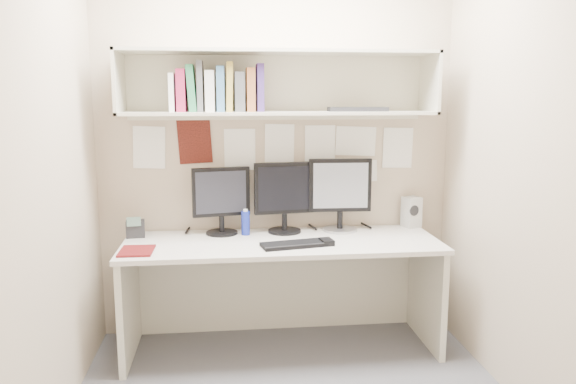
{
  "coord_description": "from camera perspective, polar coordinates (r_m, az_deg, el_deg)",
  "views": [
    {
      "loc": [
        -0.35,
        -2.8,
        1.64
      ],
      "look_at": [
        0.01,
        0.35,
        1.09
      ],
      "focal_mm": 35.0,
      "sensor_mm": 36.0,
      "label": 1
    }
  ],
  "objects": [
    {
      "name": "wall_right",
      "position": [
        3.22,
        22.39,
        2.98
      ],
      "size": [
        0.02,
        2.0,
        2.6
      ],
      "primitive_type": "cube",
      "color": "tan",
      "rests_on": "ground"
    },
    {
      "name": "pinned_papers",
      "position": [
        3.83,
        -1.17,
        3.93
      ],
      "size": [
        1.92,
        0.01,
        0.48
      ],
      "primitive_type": null,
      "color": "white",
      "rests_on": "wall_back"
    },
    {
      "name": "desk",
      "position": [
        3.7,
        -0.62,
        -10.38
      ],
      "size": [
        2.0,
        0.7,
        0.73
      ],
      "color": "beige",
      "rests_on": "floor"
    },
    {
      "name": "book_stack",
      "position": [
        3.59,
        -7.16,
        10.28
      ],
      "size": [
        0.58,
        0.19,
        0.31
      ],
      "color": "white",
      "rests_on": "overhead_hutch"
    },
    {
      "name": "maroon_notebook",
      "position": [
        3.44,
        -15.13,
        -5.8
      ],
      "size": [
        0.2,
        0.24,
        0.01
      ],
      "primitive_type": "cube",
      "rotation": [
        0.0,
        0.0,
        -0.02
      ],
      "color": "#540E10",
      "rests_on": "desk"
    },
    {
      "name": "monitor_right",
      "position": [
        3.81,
        5.31,
        -0.0
      ],
      "size": [
        0.42,
        0.23,
        0.49
      ],
      "rotation": [
        0.0,
        0.0,
        -0.04
      ],
      "color": "#A5A5AA",
      "rests_on": "desk"
    },
    {
      "name": "blue_bottle",
      "position": [
        3.72,
        -4.34,
        -3.13
      ],
      "size": [
        0.06,
        0.06,
        0.17
      ],
      "color": "navy",
      "rests_on": "desk"
    },
    {
      "name": "wall_back",
      "position": [
        3.84,
        -1.18,
        4.68
      ],
      "size": [
        2.4,
        0.02,
        2.6
      ],
      "primitive_type": "cube",
      "color": "tan",
      "rests_on": "ground"
    },
    {
      "name": "mouse",
      "position": [
        3.49,
        3.95,
        -5.07
      ],
      "size": [
        0.09,
        0.12,
        0.03
      ],
      "primitive_type": "cube",
      "rotation": [
        0.0,
        0.0,
        0.16
      ],
      "color": "black",
      "rests_on": "desk"
    },
    {
      "name": "keyboard",
      "position": [
        3.45,
        0.92,
        -5.33
      ],
      "size": [
        0.46,
        0.24,
        0.02
      ],
      "primitive_type": "cube",
      "rotation": [
        0.0,
        0.0,
        0.2
      ],
      "color": "black",
      "rests_on": "desk"
    },
    {
      "name": "monitor_left",
      "position": [
        3.73,
        -6.8,
        -0.57
      ],
      "size": [
        0.38,
        0.21,
        0.44
      ],
      "rotation": [
        0.0,
        0.0,
        0.19
      ],
      "color": "black",
      "rests_on": "desk"
    },
    {
      "name": "hutch_tray",
      "position": [
        3.68,
        7.08,
        8.35
      ],
      "size": [
        0.38,
        0.15,
        0.03
      ],
      "primitive_type": "cube",
      "rotation": [
        0.0,
        0.0,
        -0.03
      ],
      "color": "black",
      "rests_on": "overhead_hutch"
    },
    {
      "name": "wall_left",
      "position": [
        2.95,
        -23.15,
        2.36
      ],
      "size": [
        0.02,
        2.0,
        2.6
      ],
      "primitive_type": "cube",
      "color": "tan",
      "rests_on": "ground"
    },
    {
      "name": "monitor_center",
      "position": [
        3.75,
        -0.38,
        -0.25
      ],
      "size": [
        0.41,
        0.22,
        0.47
      ],
      "rotation": [
        0.0,
        0.0,
        0.13
      ],
      "color": "black",
      "rests_on": "desk"
    },
    {
      "name": "speaker",
      "position": [
        4.02,
        12.43,
        -1.99
      ],
      "size": [
        0.14,
        0.14,
        0.21
      ],
      "rotation": [
        0.0,
        0.0,
        0.34
      ],
      "color": "#B2B3AE",
      "rests_on": "desk"
    },
    {
      "name": "wall_front",
      "position": [
        1.87,
        4.46,
        -0.74
      ],
      "size": [
        2.4,
        0.02,
        2.6
      ],
      "primitive_type": "cube",
      "color": "tan",
      "rests_on": "ground"
    },
    {
      "name": "desk_phone",
      "position": [
        3.79,
        -15.24,
        -3.59
      ],
      "size": [
        0.13,
        0.12,
        0.14
      ],
      "rotation": [
        0.0,
        0.0,
        0.12
      ],
      "color": "black",
      "rests_on": "desk"
    },
    {
      "name": "overhead_hutch",
      "position": [
        3.68,
        -1.0,
        11.01
      ],
      "size": [
        2.0,
        0.38,
        0.4
      ],
      "color": "beige",
      "rests_on": "wall_back"
    }
  ]
}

